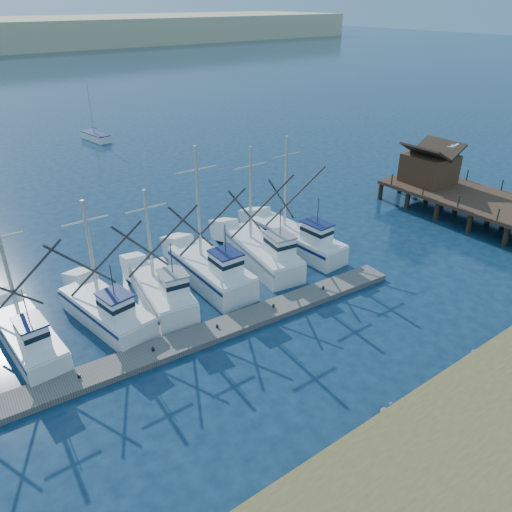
{
  "coord_description": "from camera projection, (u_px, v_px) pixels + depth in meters",
  "views": [
    {
      "loc": [
        -18.47,
        -14.58,
        17.61
      ],
      "look_at": [
        -1.69,
        8.0,
        2.93
      ],
      "focal_mm": 35.0,
      "sensor_mm": 36.0,
      "label": 1
    }
  ],
  "objects": [
    {
      "name": "ground",
      "position": [
        364.0,
        346.0,
        28.28
      ],
      "size": [
        500.0,
        500.0,
        0.0
      ],
      "primitive_type": "plane",
      "color": "#0C1F34",
      "rests_on": "ground"
    },
    {
      "name": "timber_pier",
      "position": [
        461.0,
        186.0,
        44.48
      ],
      "size": [
        7.0,
        20.0,
        8.0
      ],
      "color": "black",
      "rests_on": "ground"
    },
    {
      "name": "flying_gull",
      "position": [
        453.0,
        146.0,
        35.38
      ],
      "size": [
        1.24,
        0.23,
        0.23
      ],
      "color": "white",
      "rests_on": "ground"
    },
    {
      "name": "trawler_fleet",
      "position": [
        172.0,
        286.0,
        32.25
      ],
      "size": [
        27.34,
        8.86,
        9.37
      ],
      "color": "white",
      "rests_on": "ground"
    },
    {
      "name": "sailboat_near",
      "position": [
        95.0,
        136.0,
        68.45
      ],
      "size": [
        2.4,
        5.53,
        8.1
      ],
      "rotation": [
        0.0,
        0.0,
        0.14
      ],
      "color": "white",
      "rests_on": "ground"
    },
    {
      "name": "floating_dock",
      "position": [
        202.0,
        336.0,
        28.82
      ],
      "size": [
        27.78,
        3.72,
        0.37
      ],
      "primitive_type": "cube",
      "rotation": [
        0.0,
        0.0,
        -0.07
      ],
      "color": "#625E58",
      "rests_on": "ground"
    }
  ]
}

